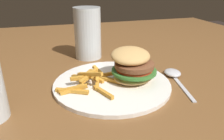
{
  "coord_description": "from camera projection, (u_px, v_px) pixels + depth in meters",
  "views": [
    {
      "loc": [
        -0.24,
        -0.7,
        1.02
      ],
      "look_at": [
        -0.09,
        -0.18,
        0.8
      ],
      "focal_mm": 35.0,
      "sensor_mm": 36.0,
      "label": 1
    }
  ],
  "objects": [
    {
      "name": "dining_table",
      "position": [
        120.0,
        85.0,
        0.82
      ],
      "size": [
        1.62,
        1.44,
        0.75
      ],
      "color": "brown",
      "rests_on": "ground_plane"
    },
    {
      "name": "spoon",
      "position": [
        173.0,
        74.0,
        0.65
      ],
      "size": [
        0.07,
        0.19,
        0.02
      ],
      "rotation": [
        0.0,
        0.0,
        1.37
      ],
      "color": "silver",
      "rests_on": "dining_table"
    },
    {
      "name": "beer_glass",
      "position": [
        88.0,
        34.0,
        0.78
      ],
      "size": [
        0.1,
        0.1,
        0.18
      ],
      "color": "silver",
      "rests_on": "dining_table"
    },
    {
      "name": "meal_plate_near",
      "position": [
        121.0,
        75.0,
        0.6
      ],
      "size": [
        0.32,
        0.32,
        0.11
      ],
      "color": "white",
      "rests_on": "dining_table"
    }
  ]
}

